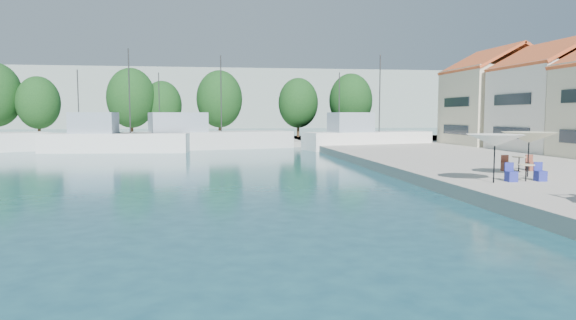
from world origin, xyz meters
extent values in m
cube|color=#A8A498|center=(-8.00, 67.00, 0.30)|extent=(90.00, 16.00, 0.60)
cube|color=gray|center=(-30.00, 160.00, 8.00)|extent=(180.00, 40.00, 16.00)
cube|color=gray|center=(40.00, 180.00, 6.00)|extent=(140.00, 40.00, 12.00)
cube|color=white|center=(24.00, 42.00, 4.10)|extent=(8.00, 8.50, 7.00)
pyramid|color=#CD6F2D|center=(24.00, 42.00, 9.40)|extent=(8.40, 8.80, 1.80)
cube|color=beige|center=(24.00, 51.00, 4.35)|extent=(8.60, 8.50, 7.50)
pyramid|color=#CD6F2D|center=(24.00, 51.00, 9.90)|extent=(9.00, 8.80, 1.80)
cube|color=white|center=(-13.25, 53.97, 0.70)|extent=(13.83, 4.58, 2.20)
cube|color=#8696A5|center=(-15.28, 54.13, 2.80)|extent=(4.28, 3.03, 2.00)
cylinder|color=#2D2D2D|center=(-11.89, 53.87, 5.80)|extent=(0.12, 0.12, 8.00)
cylinder|color=#2D2D2D|center=(-16.64, 54.23, 4.80)|extent=(0.10, 0.10, 6.00)
cube|color=silver|center=(-4.97, 57.75, 0.70)|extent=(19.00, 9.14, 2.20)
cube|color=#8696A5|center=(-7.64, 57.07, 2.80)|extent=(6.25, 4.92, 2.00)
cylinder|color=#2D2D2D|center=(-3.19, 58.20, 5.80)|extent=(0.12, 0.12, 8.00)
cylinder|color=#2D2D2D|center=(-9.42, 56.62, 4.80)|extent=(0.10, 0.10, 6.00)
cube|color=white|center=(11.87, 54.76, 0.70)|extent=(14.12, 6.84, 2.20)
cube|color=#8696A5|center=(9.88, 54.25, 2.80)|extent=(4.65, 3.67, 2.00)
cylinder|color=#2D2D2D|center=(13.19, 55.10, 5.80)|extent=(0.12, 0.12, 8.00)
cylinder|color=#2D2D2D|center=(8.56, 53.91, 4.80)|extent=(0.10, 0.10, 6.00)
cylinder|color=#3F2B19|center=(-25.39, 70.57, 2.31)|extent=(0.36, 0.36, 3.43)
ellipsoid|color=#113715|center=(-25.39, 70.57, 5.06)|extent=(5.21, 5.21, 6.51)
cylinder|color=#3F2B19|center=(-14.00, 68.77, 2.54)|extent=(0.36, 0.36, 3.87)
ellipsoid|color=#113715|center=(-14.00, 68.77, 5.64)|extent=(5.89, 5.89, 7.36)
cylinder|color=#3F2B19|center=(-10.42, 70.15, 2.21)|extent=(0.36, 0.36, 3.23)
ellipsoid|color=#113715|center=(-10.42, 70.15, 4.80)|extent=(4.91, 4.91, 6.14)
cylinder|color=#3F2B19|center=(-3.21, 69.57, 2.52)|extent=(0.36, 0.36, 3.83)
ellipsoid|color=#113715|center=(-3.21, 69.57, 5.58)|extent=(5.83, 5.83, 7.28)
cylinder|color=#3F2B19|center=(7.23, 71.13, 2.35)|extent=(0.36, 0.36, 3.50)
ellipsoid|color=#113715|center=(7.23, 71.13, 5.16)|extent=(5.33, 5.33, 6.66)
cylinder|color=#3F2B19|center=(13.86, 68.96, 2.46)|extent=(0.36, 0.36, 3.72)
ellipsoid|color=#113715|center=(13.86, 68.96, 5.44)|extent=(5.66, 5.66, 7.07)
cylinder|color=black|center=(7.91, 23.68, 1.65)|extent=(0.06, 0.06, 2.10)
cone|color=white|center=(7.91, 23.68, 2.45)|extent=(2.52, 2.52, 0.50)
cylinder|color=black|center=(10.74, 25.55, 1.66)|extent=(0.06, 0.06, 2.13)
cone|color=beige|center=(10.74, 25.55, 2.48)|extent=(2.58, 2.58, 0.50)
cylinder|color=black|center=(9.60, 23.97, 0.97)|extent=(0.06, 0.06, 0.74)
cylinder|color=#C1B38D|center=(9.60, 23.97, 1.34)|extent=(0.70, 0.70, 0.04)
cube|color=navy|center=(10.30, 23.97, 0.83)|extent=(0.42, 0.42, 0.46)
cube|color=navy|center=(8.90, 23.97, 0.83)|extent=(0.42, 0.42, 0.46)
cylinder|color=black|center=(11.84, 28.00, 0.97)|extent=(0.06, 0.06, 0.74)
cylinder|color=#C1B38D|center=(11.84, 28.00, 1.34)|extent=(0.70, 0.70, 0.04)
cube|color=brown|center=(12.54, 28.00, 0.83)|extent=(0.42, 0.42, 0.46)
cube|color=brown|center=(11.14, 28.00, 0.83)|extent=(0.42, 0.42, 0.46)
camera|label=1|loc=(-4.07, 3.20, 3.52)|focal=32.00mm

